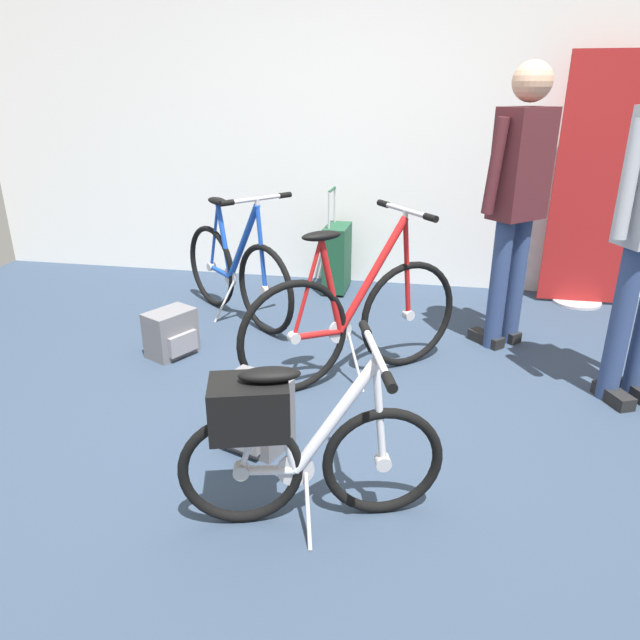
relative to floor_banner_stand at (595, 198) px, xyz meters
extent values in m
plane|color=#2D3D51|center=(-1.70, -2.24, -0.81)|extent=(6.79, 6.79, 0.00)
cube|color=white|center=(-1.70, 0.28, 0.61)|extent=(6.79, 0.10, 2.85)
cylinder|color=#B7B7BC|center=(0.00, 0.00, -0.80)|extent=(0.36, 0.36, 0.02)
cube|color=#A51E1E|center=(0.00, 0.00, 0.10)|extent=(0.60, 0.02, 1.78)
torus|color=black|center=(-1.27, -2.69, -0.58)|extent=(0.46, 0.17, 0.46)
cylinder|color=#B7B7BC|center=(-1.27, -2.69, -0.58)|extent=(0.07, 0.07, 0.06)
torus|color=black|center=(-1.78, -2.85, -0.58)|extent=(0.46, 0.17, 0.46)
cylinder|color=#B7B7BC|center=(-1.78, -2.85, -0.58)|extent=(0.07, 0.07, 0.06)
cylinder|color=silver|center=(-1.68, -2.82, -0.59)|extent=(0.21, 0.09, 0.05)
cylinder|color=silver|center=(-1.45, -2.75, -0.38)|extent=(0.32, 0.14, 0.45)
cylinder|color=silver|center=(-1.62, -2.80, -0.40)|extent=(0.13, 0.07, 0.39)
cylinder|color=silver|center=(-1.68, -2.82, -0.59)|extent=(0.20, 0.08, 0.04)
cylinder|color=silver|center=(-1.29, -2.70, -0.37)|extent=(0.08, 0.05, 0.42)
cylinder|color=silver|center=(-1.72, -2.83, -0.40)|extent=(0.14, 0.06, 0.38)
ellipsoid|color=black|center=(-1.67, -2.81, -0.19)|extent=(0.24, 0.15, 0.05)
cylinder|color=#B7B7BC|center=(-1.31, -2.71, -0.14)|extent=(0.03, 0.03, 0.04)
cylinder|color=#B7B7BC|center=(-1.31, -2.71, -0.12)|extent=(0.15, 0.43, 0.03)
cylinder|color=black|center=(-1.24, -2.92, -0.12)|extent=(0.06, 0.10, 0.04)
cylinder|color=black|center=(-1.37, -2.50, -0.12)|extent=(0.06, 0.10, 0.04)
cylinder|color=#B7B7BC|center=(-1.58, -2.79, -0.59)|extent=(0.14, 0.05, 0.14)
cylinder|color=#B7B7BC|center=(-1.52, -2.87, -0.71)|extent=(0.07, 0.19, 0.22)
cube|color=black|center=(-1.74, -2.84, -0.31)|extent=(0.33, 0.27, 0.20)
torus|color=black|center=(-2.20, -1.03, -0.51)|extent=(0.50, 0.42, 0.61)
cylinder|color=#B7B7BC|center=(-2.20, -1.03, -0.51)|extent=(0.08, 0.08, 0.06)
torus|color=black|center=(-2.75, -0.59, -0.51)|extent=(0.50, 0.42, 0.61)
cylinder|color=#B7B7BC|center=(-2.75, -0.59, -0.51)|extent=(0.08, 0.08, 0.06)
cylinder|color=#1947B2|center=(-2.65, -0.67, -0.51)|extent=(0.23, 0.20, 0.05)
cylinder|color=#1947B2|center=(-2.40, -0.88, -0.24)|extent=(0.35, 0.30, 0.59)
cylinder|color=#1947B2|center=(-2.59, -0.72, -0.27)|extent=(0.14, 0.12, 0.51)
cylinder|color=#1947B2|center=(-2.65, -0.67, -0.51)|extent=(0.23, 0.19, 0.04)
cylinder|color=#1947B2|center=(-2.23, -1.02, -0.23)|extent=(0.08, 0.08, 0.56)
cylinder|color=#1947B2|center=(-2.69, -0.64, -0.26)|extent=(0.15, 0.13, 0.50)
ellipsoid|color=black|center=(-2.63, -0.69, 0.01)|extent=(0.23, 0.21, 0.05)
cylinder|color=#B7B7BC|center=(-2.25, -1.00, 0.07)|extent=(0.03, 0.03, 0.04)
cylinder|color=#B7B7BC|center=(-2.25, -1.00, 0.09)|extent=(0.30, 0.36, 0.03)
cylinder|color=black|center=(-2.39, -1.17, 0.09)|extent=(0.08, 0.09, 0.04)
cylinder|color=black|center=(-2.11, -0.83, 0.09)|extent=(0.08, 0.09, 0.04)
cylinder|color=#B7B7BC|center=(-2.54, -0.76, -0.52)|extent=(0.12, 0.10, 0.14)
cylinder|color=#B7B7BC|center=(-2.56, -0.86, -0.67)|extent=(0.13, 0.16, 0.28)
torus|color=black|center=(-1.25, -1.35, -0.49)|extent=(0.53, 0.43, 0.64)
cylinder|color=#B7B7BC|center=(-1.25, -1.35, -0.49)|extent=(0.08, 0.08, 0.06)
torus|color=black|center=(-1.82, -1.80, -0.49)|extent=(0.53, 0.43, 0.64)
cylinder|color=#B7B7BC|center=(-1.82, -1.80, -0.49)|extent=(0.08, 0.08, 0.06)
cylinder|color=red|center=(-1.71, -1.72, -0.50)|extent=(0.24, 0.20, 0.05)
cylinder|color=red|center=(-1.45, -1.51, -0.21)|extent=(0.37, 0.30, 0.62)
cylinder|color=red|center=(-1.65, -1.67, -0.24)|extent=(0.14, 0.12, 0.54)
cylinder|color=red|center=(-1.71, -1.72, -0.50)|extent=(0.24, 0.19, 0.04)
cylinder|color=red|center=(-1.27, -1.37, -0.20)|extent=(0.09, 0.08, 0.58)
cylinder|color=red|center=(-1.76, -1.75, -0.24)|extent=(0.16, 0.13, 0.52)
ellipsoid|color=black|center=(-1.70, -1.70, 0.04)|extent=(0.23, 0.21, 0.05)
cylinder|color=#B7B7BC|center=(-1.29, -1.39, 0.10)|extent=(0.03, 0.03, 0.04)
cylinder|color=#B7B7BC|center=(-1.29, -1.39, 0.12)|extent=(0.29, 0.36, 0.03)
cylinder|color=black|center=(-1.16, -1.56, 0.12)|extent=(0.08, 0.09, 0.04)
cylinder|color=black|center=(-1.43, -1.21, 0.12)|extent=(0.08, 0.09, 0.04)
cylinder|color=#B7B7BC|center=(-1.60, -1.63, -0.51)|extent=(0.12, 0.10, 0.14)
cylinder|color=#B7B7BC|center=(-1.51, -1.67, -0.67)|extent=(0.13, 0.16, 0.30)
cylinder|color=navy|center=(-0.60, -0.86, -0.40)|extent=(0.11, 0.11, 0.82)
cube|color=black|center=(-0.63, -0.83, -0.78)|extent=(0.23, 0.24, 0.07)
cylinder|color=navy|center=(-0.72, -0.97, -0.40)|extent=(0.11, 0.11, 0.82)
cube|color=black|center=(-0.75, -0.94, -0.78)|extent=(0.23, 0.24, 0.07)
cube|color=#4C1E23|center=(-0.66, -0.92, 0.33)|extent=(0.37, 0.37, 0.63)
cylinder|color=#4C1E23|center=(-0.52, -0.76, 0.33)|extent=(0.09, 0.12, 0.54)
cylinder|color=#4C1E23|center=(-0.82, -1.05, 0.33)|extent=(0.12, 0.09, 0.54)
sphere|color=tan|center=(-0.66, -0.92, 0.77)|extent=(0.22, 0.22, 0.22)
cylinder|color=navy|center=(-0.16, -1.55, -0.40)|extent=(0.11, 0.11, 0.84)
cube|color=black|center=(-0.14, -1.59, -0.78)|extent=(0.18, 0.26, 0.07)
cube|color=black|center=(0.01, -1.53, -0.78)|extent=(0.18, 0.26, 0.07)
cylinder|color=#999EA8|center=(-0.27, -1.61, 0.34)|extent=(0.09, 0.12, 0.55)
cube|color=#19472D|center=(-1.88, -0.06, -0.53)|extent=(0.19, 0.36, 0.52)
cylinder|color=#B7B7BC|center=(-1.93, -0.18, -0.13)|extent=(0.02, 0.02, 0.28)
cylinder|color=#B7B7BC|center=(-1.93, 0.05, -0.13)|extent=(0.02, 0.02, 0.28)
cylinder|color=#19472D|center=(-1.93, -0.06, 0.01)|extent=(0.02, 0.23, 0.02)
cylinder|color=black|center=(-1.83, -0.19, -0.79)|extent=(0.04, 0.02, 0.04)
cylinder|color=black|center=(-1.83, 0.06, -0.79)|extent=(0.04, 0.02, 0.04)
cube|color=slate|center=(-1.88, -2.33, -0.65)|extent=(0.35, 0.30, 0.33)
cube|color=gray|center=(-1.92, -2.45, -0.70)|extent=(0.20, 0.10, 0.14)
cube|color=slate|center=(-2.69, -1.48, -0.67)|extent=(0.30, 0.35, 0.29)
cube|color=gray|center=(-2.59, -1.53, -0.71)|extent=(0.12, 0.19, 0.13)
camera|label=1|loc=(-1.15, -4.55, 0.73)|focal=32.58mm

